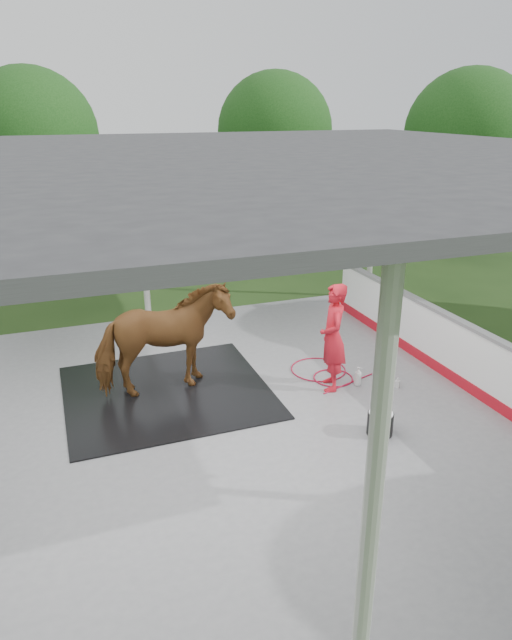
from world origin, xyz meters
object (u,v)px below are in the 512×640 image
object	(u,v)px
handler	(333,337)
wash_bucket	(380,423)
horse	(164,340)
dasher_board	(453,350)

from	to	relation	value
handler	wash_bucket	world-z (taller)	handler
handler	wash_bucket	distance (m)	1.77
horse	handler	size ratio (longest dim) A/B	1.19
handler	wash_bucket	xyz separation A→B (m)	(-0.00, -1.60, -0.76)
handler	dasher_board	bearing A→B (deg)	97.26
dasher_board	horse	bearing A→B (deg)	166.12
dasher_board	horse	world-z (taller)	horse
dasher_board	wash_bucket	bearing A→B (deg)	-151.56
handler	horse	bearing A→B (deg)	-88.61
dasher_board	handler	distance (m)	2.27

